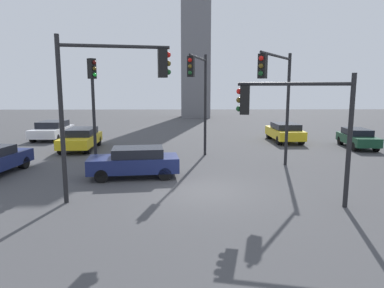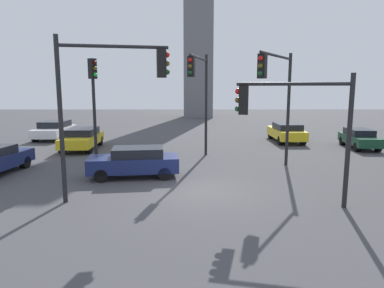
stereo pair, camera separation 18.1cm
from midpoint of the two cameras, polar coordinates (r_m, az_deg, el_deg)
The scene contains 12 objects.
ground_plane at distance 13.87m, azimuth 1.39°, elevation -7.76°, with size 105.94×105.94×0.00m, color #424244.
traffic_light_0 at distance 18.45m, azimuth -16.22°, elevation 8.13°, with size 0.49×0.44×5.50m.
traffic_light_1 at distance 12.29m, azimuth 15.93°, elevation 4.88°, with size 3.79×1.02×4.53m.
traffic_light_2 at distance 19.23m, azimuth 0.93°, elevation 9.70°, with size 1.18×3.77×5.98m.
traffic_light_3 at distance 16.85m, azimuth 13.55°, elevation 9.25°, with size 2.42×3.75×5.78m.
traffic_light_4 at distance 12.57m, azimuth -13.70°, elevation 9.17°, with size 3.83×0.94×5.82m.
car_0 at distance 24.19m, azimuth -18.03°, elevation 0.91°, with size 2.12×4.72×1.39m.
car_1 at distance 27.21m, azimuth 14.82°, elevation 1.96°, with size 1.93×4.54×1.42m.
car_3 at distance 16.05m, azimuth -9.73°, elevation -2.87°, with size 4.21×2.17×1.37m.
car_4 at distance 29.84m, azimuth -22.15°, elevation 2.18°, with size 2.09×4.57×1.43m.
car_5 at distance 26.15m, azimuth 25.37°, elevation 0.94°, with size 1.91×4.04×1.30m.
skyline_tower at distance 49.68m, azimuth 0.48°, elevation 20.58°, with size 3.92×3.92×27.69m, color slate.
Camera 1 is at (-0.66, -13.25, 4.05)m, focal length 32.44 mm.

